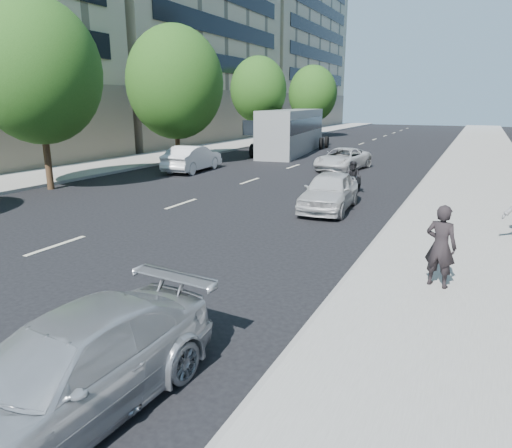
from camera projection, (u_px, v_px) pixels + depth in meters
The scene contains 15 objects.
ground at pixel (224, 324), 8.16m from camera, with size 160.00×160.00×0.00m, color black.
near_sidewalk at pixel (481, 177), 23.83m from camera, with size 5.00×120.00×0.15m, color gray.
far_sidewalk at pixel (160, 157), 32.60m from camera, with size 4.50×120.00×0.15m, color gray.
far_bldg_north at pixel (253, 35), 71.10m from camera, with size 22.00×28.00×28.00m, color #BBAD8C.
tree_far_b at pixel (37, 72), 19.58m from camera, with size 5.40×5.40×8.24m.
tree_far_c at pixel (175, 83), 28.29m from camera, with size 6.00×6.00×8.47m.
tree_far_d at pixel (258, 90), 38.76m from camera, with size 4.80×4.80×7.65m.
tree_far_e at pixel (313, 94), 50.95m from camera, with size 5.40×5.40×7.89m.
pedestrian_woman at pixel (441, 246), 9.29m from camera, with size 0.63×0.41×1.73m, color black.
parked_sedan at pixel (68, 371), 5.63m from camera, with size 1.79×4.41×1.28m, color #B1B4B9.
white_sedan_near at pixel (329, 191), 16.75m from camera, with size 1.64×4.09×1.39m, color silver.
white_sedan_mid at pixel (193, 158), 26.17m from camera, with size 1.57×4.49×1.48m, color white.
white_sedan_far at pixel (343, 159), 26.73m from camera, with size 2.10×4.56×1.27m, color silver.
motorcycle at pixel (353, 180), 19.61m from camera, with size 0.73×2.05×1.42m.
bus at pixel (293, 132), 35.69m from camera, with size 4.18×12.33×3.30m.
Camera 1 is at (3.76, -6.42, 3.84)m, focal length 32.00 mm.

